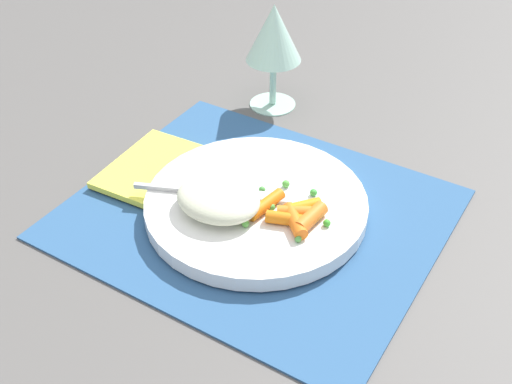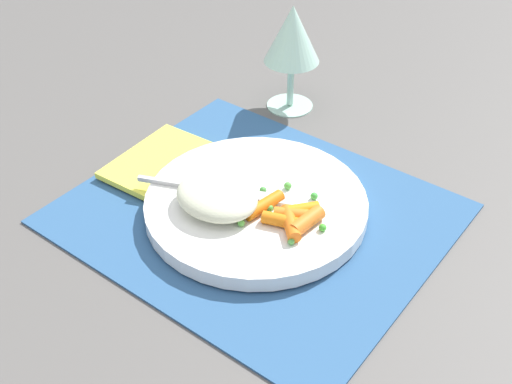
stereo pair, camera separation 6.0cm
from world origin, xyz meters
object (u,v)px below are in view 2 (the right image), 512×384
object	(u,v)px
fork	(230,193)
wine_glass	(292,37)
napkin	(161,160)
plate	(256,205)
rice_mound	(217,196)
carrot_portion	(289,216)

from	to	relation	value
fork	wine_glass	bearing A→B (deg)	109.08
wine_glass	napkin	xyz separation A→B (m)	(-0.04, -0.23, -0.10)
plate	rice_mound	xyz separation A→B (m)	(-0.03, -0.04, 0.03)
rice_mound	fork	world-z (taller)	rice_mound
carrot_portion	wine_glass	xyz separation A→B (m)	(-0.17, 0.24, 0.08)
plate	carrot_portion	bearing A→B (deg)	-10.00
fork	carrot_portion	bearing A→B (deg)	1.92
carrot_portion	napkin	size ratio (longest dim) A/B	0.55
plate	carrot_portion	world-z (taller)	carrot_portion
plate	wine_glass	distance (m)	0.28
rice_mound	carrot_portion	bearing A→B (deg)	20.32
rice_mound	fork	distance (m)	0.03
wine_glass	fork	bearing A→B (deg)	-70.92
rice_mound	carrot_portion	distance (m)	0.09
rice_mound	napkin	world-z (taller)	rice_mound
napkin	plate	bearing A→B (deg)	-1.19
carrot_portion	rice_mound	bearing A→B (deg)	-159.68
plate	napkin	size ratio (longest dim) A/B	1.88
plate	carrot_portion	size ratio (longest dim) A/B	3.40
fork	wine_glass	size ratio (longest dim) A/B	1.15
fork	napkin	bearing A→B (deg)	173.09
wine_glass	napkin	bearing A→B (deg)	-101.06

